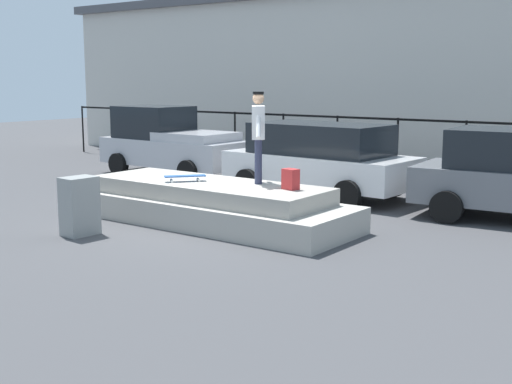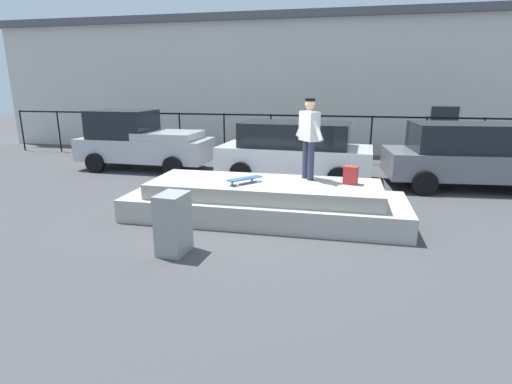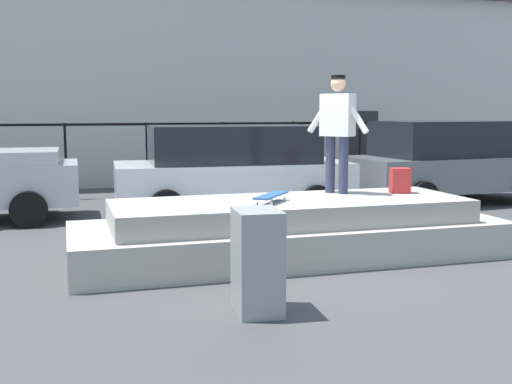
# 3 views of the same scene
# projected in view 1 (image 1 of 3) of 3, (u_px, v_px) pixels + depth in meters

# --- Properties ---
(ground_plane) EXTENTS (60.00, 60.00, 0.00)m
(ground_plane) POSITION_uv_depth(u_px,v_px,m) (201.00, 221.00, 13.26)
(ground_plane) COLOR #424244
(concrete_ledge) EXTENTS (5.98, 2.03, 0.80)m
(concrete_ledge) POSITION_uv_depth(u_px,v_px,m) (208.00, 204.00, 13.10)
(concrete_ledge) COLOR #ADA89E
(concrete_ledge) RESTS_ON ground_plane
(skateboarder) EXTENTS (0.68, 0.87, 1.73)m
(skateboarder) POSITION_uv_depth(u_px,v_px,m) (258.00, 130.00, 12.70)
(skateboarder) COLOR #2D334C
(skateboarder) RESTS_ON concrete_ledge
(skateboard) EXTENTS (0.66, 0.75, 0.12)m
(skateboard) POSITION_uv_depth(u_px,v_px,m) (185.00, 176.00, 13.04)
(skateboard) COLOR #264C8C
(skateboard) RESTS_ON concrete_ledge
(backpack) EXTENTS (0.32, 0.26, 0.37)m
(backpack) POSITION_uv_depth(u_px,v_px,m) (291.00, 179.00, 12.10)
(backpack) COLOR red
(backpack) RESTS_ON concrete_ledge
(car_silver_pickup_near) EXTENTS (4.48, 2.02, 1.98)m
(car_silver_pickup_near) POSITION_uv_depth(u_px,v_px,m) (169.00, 142.00, 19.41)
(car_silver_pickup_near) COLOR #B7B7BC
(car_silver_pickup_near) RESTS_ON ground_plane
(car_white_hatchback_mid) EXTENTS (4.64, 2.37, 1.73)m
(car_white_hatchback_mid) POSITION_uv_depth(u_px,v_px,m) (320.00, 158.00, 15.95)
(car_white_hatchback_mid) COLOR white
(car_white_hatchback_mid) RESTS_ON ground_plane
(utility_box) EXTENTS (0.48, 0.63, 1.05)m
(utility_box) POSITION_uv_depth(u_px,v_px,m) (80.00, 206.00, 12.04)
(utility_box) COLOR gray
(utility_box) RESTS_ON ground_plane
(fence_row) EXTENTS (24.06, 0.06, 1.74)m
(fence_row) POSITION_uv_depth(u_px,v_px,m) (366.00, 136.00, 18.53)
(fence_row) COLOR black
(fence_row) RESTS_ON ground_plane
(warehouse_building) EXTENTS (28.50, 9.06, 5.64)m
(warehouse_building) POSITION_uv_depth(u_px,v_px,m) (451.00, 77.00, 23.12)
(warehouse_building) COLOR beige
(warehouse_building) RESTS_ON ground_plane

